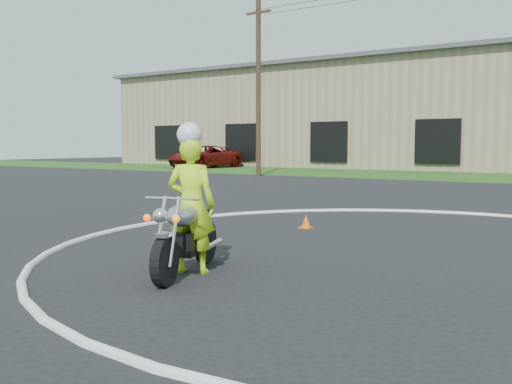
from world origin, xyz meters
The scene contains 5 objects.
ground centered at (0.00, 0.00, 0.00)m, with size 120.00×120.00×0.00m, color black.
primary_motorcycle centered at (-2.06, -0.27, 0.55)m, with size 0.93×2.08×1.14m.
rider_primary_grp centered at (-2.07, -0.14, 1.02)m, with size 0.81×0.66×2.11m.
pickup_grp centered at (-24.79, 28.24, 0.87)m, with size 3.48×6.48×1.73m.
warehouse centered at (-18.00, 39.99, 4.16)m, with size 41.00×17.00×8.30m.
Camera 1 is at (3.09, -6.21, 1.80)m, focal length 40.00 mm.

